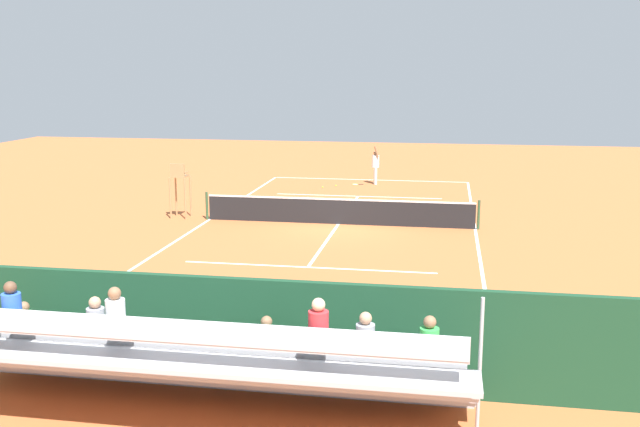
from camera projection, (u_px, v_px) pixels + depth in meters
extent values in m
plane|color=#BC6033|center=(338.00, 224.00, 27.18)|extent=(60.00, 60.00, 0.00)
cube|color=white|center=(370.00, 180.00, 37.80)|extent=(10.00, 0.10, 0.01)
cube|color=white|center=(267.00, 325.00, 16.56)|extent=(10.00, 0.10, 0.01)
cube|color=white|center=(475.00, 229.00, 26.34)|extent=(0.10, 22.00, 0.01)
cube|color=white|center=(210.00, 219.00, 28.02)|extent=(0.10, 22.00, 0.01)
cube|color=white|center=(358.00, 196.00, 33.02)|extent=(7.50, 0.10, 0.01)
cube|color=white|center=(308.00, 267.00, 21.34)|extent=(7.50, 0.10, 0.01)
cube|color=white|center=(338.00, 224.00, 27.18)|extent=(0.10, 12.10, 0.01)
cube|color=white|center=(370.00, 180.00, 37.80)|extent=(0.10, 0.30, 0.01)
cube|color=black|center=(338.00, 212.00, 27.09)|extent=(10.00, 0.02, 0.91)
cube|color=white|center=(339.00, 199.00, 27.00)|extent=(10.00, 0.04, 0.06)
cylinder|color=#2D5133|center=(479.00, 215.00, 26.22)|extent=(0.10, 0.10, 1.07)
cylinder|color=#2D5133|center=(207.00, 206.00, 27.93)|extent=(0.10, 0.10, 1.07)
cube|color=#194228|center=(227.00, 330.00, 13.46)|extent=(18.00, 0.16, 2.00)
cube|color=#B2B2B7|center=(223.00, 377.00, 13.28)|extent=(9.00, 0.10, 0.45)
cube|color=#B2B2B7|center=(216.00, 375.00, 12.90)|extent=(9.00, 0.80, 0.08)
cube|color=#B2B2B7|center=(223.00, 376.00, 13.31)|extent=(9.00, 0.04, 0.45)
cube|color=silver|center=(214.00, 355.00, 12.73)|extent=(8.60, 0.36, 0.04)
cube|color=silver|center=(210.00, 348.00, 12.51)|extent=(8.60, 0.03, 0.36)
cube|color=#B2B2B7|center=(201.00, 369.00, 12.04)|extent=(9.00, 0.80, 0.08)
cube|color=#B2B2B7|center=(208.00, 370.00, 12.45)|extent=(9.00, 0.04, 0.45)
cube|color=silver|center=(198.00, 347.00, 11.86)|extent=(8.60, 0.36, 0.04)
cube|color=silver|center=(194.00, 340.00, 11.65)|extent=(8.60, 0.03, 0.36)
cube|color=#B2B2B7|center=(182.00, 363.00, 11.18)|extent=(9.00, 0.80, 0.08)
cube|color=#B2B2B7|center=(191.00, 364.00, 11.59)|extent=(9.00, 0.04, 0.45)
cube|color=silver|center=(179.00, 339.00, 11.00)|extent=(8.60, 0.36, 0.04)
cube|color=silver|center=(174.00, 331.00, 10.79)|extent=(8.60, 0.03, 0.36)
cylinder|color=#B2B2B7|center=(480.00, 370.00, 11.22)|extent=(0.06, 0.06, 2.35)
cube|color=#2D2D33|center=(120.00, 329.00, 11.33)|extent=(0.32, 0.40, 0.12)
cylinder|color=white|center=(116.00, 314.00, 11.16)|extent=(0.30, 0.30, 0.45)
sphere|color=#8C6647|center=(114.00, 293.00, 11.09)|extent=(0.20, 0.20, 0.20)
cube|color=#2D2D33|center=(18.00, 322.00, 11.62)|extent=(0.32, 0.40, 0.12)
cylinder|color=blue|center=(12.00, 307.00, 11.45)|extent=(0.30, 0.30, 0.45)
sphere|color=brown|center=(10.00, 287.00, 11.39)|extent=(0.20, 0.20, 0.20)
cube|color=#2D2D33|center=(429.00, 356.00, 11.39)|extent=(0.32, 0.40, 0.12)
cylinder|color=green|center=(429.00, 342.00, 11.22)|extent=(0.30, 0.30, 0.45)
sphere|color=#8C6647|center=(430.00, 322.00, 11.16)|extent=(0.20, 0.20, 0.20)
cube|color=#2D2D33|center=(269.00, 352.00, 12.72)|extent=(0.32, 0.40, 0.12)
cylinder|color=green|center=(267.00, 340.00, 12.55)|extent=(0.30, 0.30, 0.45)
sphere|color=#8C6647|center=(267.00, 322.00, 12.49)|extent=(0.20, 0.20, 0.20)
cube|color=#2D2D33|center=(366.00, 352.00, 11.56)|extent=(0.32, 0.40, 0.12)
cylinder|color=#9399A3|center=(365.00, 338.00, 11.39)|extent=(0.30, 0.30, 0.45)
sphere|color=tan|center=(366.00, 318.00, 11.32)|extent=(0.20, 0.20, 0.20)
cube|color=#2D2D33|center=(30.00, 336.00, 13.49)|extent=(0.32, 0.40, 0.12)
cylinder|color=green|center=(25.00, 324.00, 13.31)|extent=(0.30, 0.30, 0.45)
sphere|color=#8C6647|center=(24.00, 307.00, 13.25)|extent=(0.20, 0.20, 0.20)
cube|color=#2D2D33|center=(100.00, 335.00, 12.32)|extent=(0.32, 0.40, 0.12)
cylinder|color=#9399A3|center=(96.00, 321.00, 12.15)|extent=(0.30, 0.30, 0.45)
sphere|color=tan|center=(95.00, 302.00, 12.08)|extent=(0.20, 0.20, 0.20)
cube|color=#2D2D33|center=(320.00, 341.00, 10.80)|extent=(0.32, 0.40, 0.12)
cylinder|color=red|center=(318.00, 326.00, 10.63)|extent=(0.30, 0.30, 0.45)
sphere|color=beige|center=(318.00, 305.00, 10.56)|extent=(0.20, 0.20, 0.20)
cylinder|color=#A88456|center=(191.00, 196.00, 28.45)|extent=(0.07, 0.07, 1.60)
cylinder|color=#A88456|center=(176.00, 196.00, 28.55)|extent=(0.07, 0.07, 1.60)
cylinder|color=#A88456|center=(185.00, 199.00, 27.87)|extent=(0.07, 0.07, 1.60)
cylinder|color=#A88456|center=(170.00, 198.00, 27.97)|extent=(0.07, 0.07, 1.60)
cube|color=#A88456|center=(180.00, 176.00, 28.04)|extent=(0.56, 0.56, 0.06)
cube|color=#A88456|center=(177.00, 170.00, 27.76)|extent=(0.56, 0.06, 0.48)
cube|color=#A88456|center=(186.00, 172.00, 27.97)|extent=(0.04, 0.48, 0.04)
cube|color=#A88456|center=(173.00, 172.00, 28.06)|extent=(0.04, 0.48, 0.04)
cube|color=#9E754C|center=(325.00, 347.00, 14.06)|extent=(1.80, 0.40, 0.05)
cylinder|color=#9E754C|center=(364.00, 361.00, 13.98)|extent=(0.06, 0.06, 0.45)
cylinder|color=#9E754C|center=(287.00, 356.00, 14.23)|extent=(0.06, 0.06, 0.45)
cube|color=#9E754C|center=(324.00, 336.00, 13.83)|extent=(1.80, 0.04, 0.36)
cube|color=#334C8C|center=(233.00, 358.00, 14.22)|extent=(0.90, 0.36, 0.36)
cylinder|color=white|center=(375.00, 175.00, 36.45)|extent=(0.14, 0.14, 0.85)
cylinder|color=white|center=(376.00, 176.00, 36.24)|extent=(0.14, 0.14, 0.85)
cylinder|color=white|center=(376.00, 161.00, 36.20)|extent=(0.44, 0.44, 0.60)
sphere|color=#8C6647|center=(376.00, 153.00, 36.12)|extent=(0.22, 0.22, 0.22)
cylinder|color=#8C6647|center=(376.00, 152.00, 35.89)|extent=(0.26, 0.15, 0.55)
cylinder|color=#8C6647|center=(375.00, 160.00, 36.41)|extent=(0.11, 0.11, 0.50)
cylinder|color=black|center=(361.00, 184.00, 36.27)|extent=(0.28, 0.10, 0.03)
torus|color=#D8CC4C|center=(355.00, 184.00, 36.24)|extent=(0.37, 0.37, 0.02)
cylinder|color=white|center=(355.00, 184.00, 36.24)|extent=(0.25, 0.25, 0.00)
sphere|color=#CCDB33|center=(323.00, 187.00, 35.31)|extent=(0.07, 0.07, 0.07)
sphere|color=#CCDB33|center=(336.00, 186.00, 35.79)|extent=(0.07, 0.07, 0.07)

